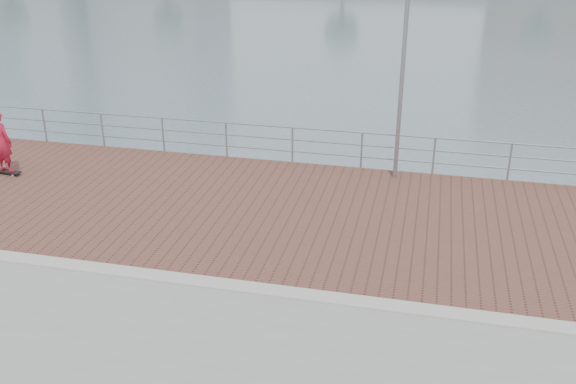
# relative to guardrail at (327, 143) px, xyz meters

# --- Properties ---
(water) EXTENTS (400.00, 400.00, 0.00)m
(water) POSITION_rel_guardrail_xyz_m (-0.00, -7.00, -2.69)
(water) COLOR slate
(water) RESTS_ON ground
(brick_lane) EXTENTS (40.00, 6.80, 0.02)m
(brick_lane) POSITION_rel_guardrail_xyz_m (-0.00, -3.40, -0.68)
(brick_lane) COLOR brown
(brick_lane) RESTS_ON seawall
(curb) EXTENTS (40.00, 0.40, 0.06)m
(curb) POSITION_rel_guardrail_xyz_m (-0.00, -7.00, -0.66)
(curb) COLOR #B7B5AD
(curb) RESTS_ON seawall
(guardrail) EXTENTS (39.06, 0.06, 1.13)m
(guardrail) POSITION_rel_guardrail_xyz_m (0.00, 0.00, 0.00)
(guardrail) COLOR #8C9EA8
(guardrail) RESTS_ON brick_lane
(street_lamp) EXTENTS (0.42, 1.23, 5.82)m
(street_lamp) POSITION_rel_guardrail_xyz_m (2.06, -0.93, 3.44)
(street_lamp) COLOR gray
(street_lamp) RESTS_ON brick_lane
(skateboard) EXTENTS (0.88, 0.34, 0.10)m
(skateboard) POSITION_rel_guardrail_xyz_m (-8.76, -2.77, -0.59)
(skateboard) COLOR black
(skateboard) RESTS_ON brick_lane
(skateboarder) EXTENTS (0.70, 0.51, 1.77)m
(skateboarder) POSITION_rel_guardrail_xyz_m (-8.76, -2.77, 0.30)
(skateboarder) COLOR red
(skateboarder) RESTS_ON skateboard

